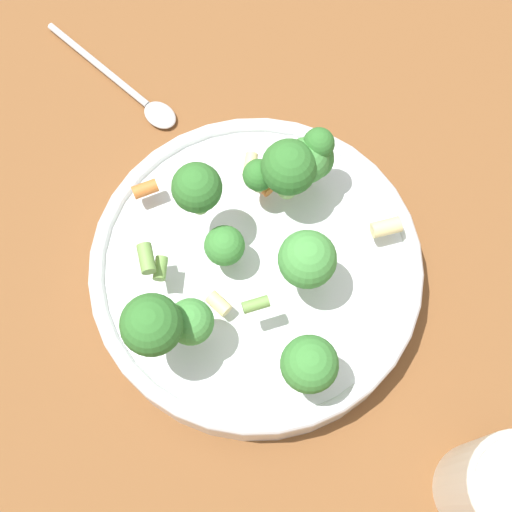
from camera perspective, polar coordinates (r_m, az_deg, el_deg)
The scene contains 5 objects.
ground_plane at distance 0.65m, azimuth -0.00°, elevation -1.91°, with size 3.00×3.00×0.00m, color brown.
bowl at distance 0.63m, azimuth -0.00°, elevation -1.16°, with size 0.29×0.29×0.05m.
pasta_salad at distance 0.56m, azimuth 0.21°, elevation 1.07°, with size 0.24×0.24×0.09m.
cup at distance 0.59m, azimuth 18.95°, elevation -17.16°, with size 0.08×0.08×0.10m.
spoon at distance 0.74m, azimuth -9.81°, elevation 12.72°, with size 0.03×0.18×0.01m.
Camera 1 is at (-0.16, -0.13, 0.62)m, focal length 50.00 mm.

